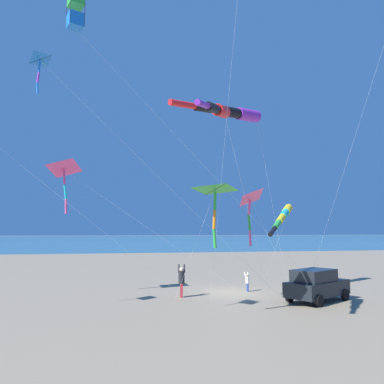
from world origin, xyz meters
name	(u,v)px	position (x,y,z in m)	size (l,w,h in m)	color
ground_plane	(231,292)	(0.00, 0.00, 0.00)	(600.00, 600.00, 0.00)	gray
ocean_water_strip	(135,239)	(165.00, 0.00, 0.00)	(240.00, 600.00, 0.01)	#386B84
parked_car	(316,285)	(-4.26, -3.93, 0.95)	(3.77, 4.65, 1.85)	black
cooler_box	(297,290)	(-1.38, -4.13, 0.21)	(0.62, 0.42, 0.42)	black
person_adult_flyer	(182,279)	(-1.39, 3.59, 1.09)	(0.64, 0.51, 1.99)	#B72833
person_child_green_jacket	(247,281)	(-0.13, -1.15, 0.69)	(0.38, 0.30, 1.27)	#335199
kite_delta_red_high_left	(63,169)	(0.56, 11.13, 8.10)	(2.37, 13.04, 8.74)	#EF4C93
kite_box_teal_far_right	(76,11)	(-6.86, 9.71, 14.71)	(4.94, 15.73, 15.62)	green
kite_windsock_purple_drifting	(217,110)	(-8.94, 3.24, 9.50)	(6.78, 5.76, 10.02)	red
kite_windsock_striped_overhead	(230,112)	(-1.39, 0.32, 11.98)	(5.67, 9.64, 12.67)	purple
kite_delta_small_distant	(249,198)	(-3.00, -0.34, 6.06)	(2.41, 4.22, 6.68)	#EF4C93
kite_delta_black_fish_shape	(215,190)	(-7.03, 2.87, 6.10)	(5.23, 2.56, 6.49)	green
kite_windsock_orange_high_right	(283,216)	(-2.93, -2.59, 5.03)	(9.52, 4.31, 5.92)	yellow
kite_delta_yellow_midlevel	(41,61)	(-8.09, 10.95, 11.48)	(4.81, 13.55, 11.80)	blue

